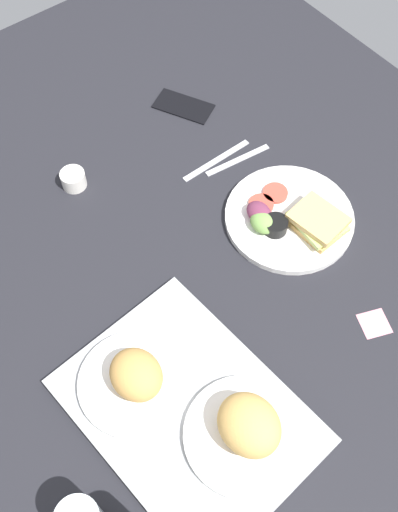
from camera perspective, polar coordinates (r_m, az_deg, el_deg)
The scene contains 10 objects.
ground_plane at distance 129.96cm, azimuth 1.59°, elevation -1.17°, with size 190.00×150.00×3.00cm, color black.
serving_tray at distance 115.02cm, azimuth -1.04°, elevation -14.27°, with size 45.00×33.00×1.60cm, color #9EA0A3.
bread_plate_near at distance 109.85cm, azimuth 4.54°, elevation -15.81°, with size 21.81×21.81×9.56cm.
bread_plate_far at distance 113.52cm, azimuth -6.00°, elevation -11.31°, with size 20.55×20.55×8.60cm.
plate_with_salad at distance 134.48cm, azimuth 8.53°, elevation 3.50°, with size 28.31×28.31×5.40cm.
espresso_cup at distance 141.99cm, azimuth -11.64°, elevation 7.03°, with size 5.60×5.60×4.00cm, color silver.
fork at distance 145.34cm, azimuth 3.64°, elevation 8.95°, with size 17.00×1.40×0.50cm, color #B7B7BC.
knife at distance 145.05cm, azimuth 1.64°, elevation 8.94°, with size 19.00×1.40×0.50cm, color #B7B7BC.
cell_phone at distance 156.86cm, azimuth -1.47°, elevation 13.85°, with size 14.40×7.20×0.80cm, color black.
sticky_note at distance 127.08cm, azimuth 16.06°, elevation -6.08°, with size 5.60×5.60×0.12cm, color pink.
Camera 1 is at (-49.47, 43.11, 110.67)cm, focal length 42.85 mm.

